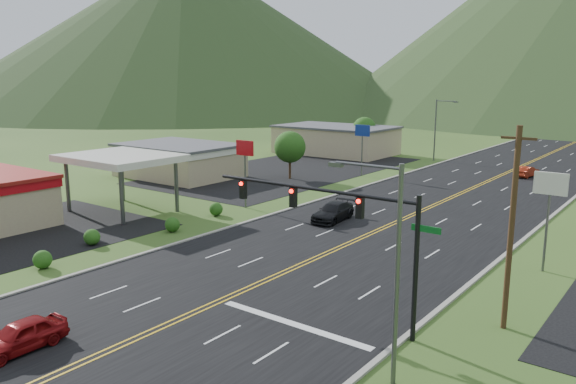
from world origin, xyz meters
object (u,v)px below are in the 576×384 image
Objects in this scene: streetlight_west at (437,126)px; car_red_near at (21,337)px; gas_canopy at (120,159)px; car_red_far at (527,172)px; car_dark_mid at (333,212)px; streetlight_east at (390,260)px; traffic_signal at (342,218)px.

streetlight_west reaches higher than car_red_near.
car_red_far is (24.87, 41.49, -4.20)m from gas_canopy.
streetlight_west is at bearing 94.87° from car_dark_mid.
streetlight_east is 2.21× the size of car_red_far.
traffic_signal is 29.59m from gas_canopy.
streetlight_west is 68.31m from car_red_near.
traffic_signal is at bearing -72.03° from streetlight_west.
traffic_signal reaches higher than gas_canopy.
streetlight_east reaches higher than car_dark_mid.
traffic_signal is 1.46× the size of streetlight_east.
streetlight_east is at bearing 27.37° from car_red_near.
traffic_signal is 20.63m from car_dark_mid.
car_dark_mid is (-15.83, 20.75, -4.43)m from streetlight_east.
streetlight_east reaches higher than car_red_near.
streetlight_west is 2.18× the size of car_red_near.
traffic_signal is at bearing -15.70° from gas_canopy.
streetlight_west is at bearing 96.54° from car_red_near.
traffic_signal is 49.85m from car_red_far.
gas_canopy is 27.52m from car_red_near.
car_dark_mid is at bearing 127.34° from streetlight_east.
streetlight_west is at bearing 107.97° from traffic_signal.
traffic_signal reaches higher than car_red_near.
car_red_near is (18.83, -19.63, -4.17)m from gas_canopy.
streetlight_east is 2.18× the size of car_red_near.
streetlight_west is at bearing 110.86° from streetlight_east.
gas_canopy reaches higher than car_red_far.
streetlight_west is 1.73× the size of car_dark_mid.
streetlight_west is 0.90× the size of gas_canopy.
gas_canopy is (-33.18, 12.00, -0.31)m from streetlight_east.
car_red_near is at bearing -152.00° from streetlight_east.
gas_canopy is 2.42× the size of car_red_near.
car_dark_mid reaches higher than car_red_near.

